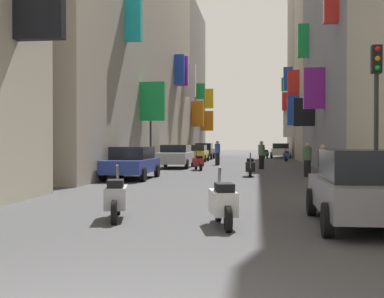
# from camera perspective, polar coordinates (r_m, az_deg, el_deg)

# --- Properties ---
(ground_plane) EXTENTS (140.00, 140.00, 0.00)m
(ground_plane) POSITION_cam_1_polar(r_m,az_deg,el_deg) (34.38, 4.78, -1.96)
(ground_plane) COLOR #424244
(building_left_mid_b) EXTENTS (7.36, 31.34, 20.66)m
(building_left_mid_b) POSITION_cam_1_polar(r_m,az_deg,el_deg) (36.05, -8.49, 14.71)
(building_left_mid_b) COLOR #9E9384
(building_left_mid_b) RESTS_ON ground
(building_left_mid_c) EXTENTS (7.36, 14.96, 16.39)m
(building_left_mid_c) POSITION_cam_1_polar(r_m,az_deg,el_deg) (57.98, -2.23, 7.25)
(building_left_mid_c) COLOR slate
(building_left_mid_c) RESTS_ON ground
(building_right_mid_a) EXTENTS (7.31, 20.77, 18.85)m
(building_right_mid_a) POSITION_cam_1_polar(r_m,az_deg,el_deg) (33.62, 18.81, 14.12)
(building_right_mid_a) COLOR gray
(building_right_mid_a) RESTS_ON ground
(building_right_mid_b) EXTENTS (7.24, 9.71, 21.84)m
(building_right_mid_b) POSITION_cam_1_polar(r_m,az_deg,el_deg) (48.63, 15.11, 11.72)
(building_right_mid_b) COLOR #BCB29E
(building_right_mid_b) RESTS_ON ground
(building_right_mid_c) EXTENTS (7.00, 12.18, 21.83)m
(building_right_mid_c) POSITION_cam_1_polar(r_m,az_deg,el_deg) (59.32, 13.64, 9.74)
(building_right_mid_c) COLOR #9E9384
(building_right_mid_c) RESTS_ON ground
(parked_car_grey) EXTENTS (2.03, 4.08, 1.48)m
(parked_car_grey) POSITION_cam_1_polar(r_m,az_deg,el_deg) (10.60, 18.67, -3.90)
(parked_car_grey) COLOR slate
(parked_car_grey) RESTS_ON ground
(parked_car_black) EXTENTS (1.88, 4.25, 1.53)m
(parked_car_black) POSITION_cam_1_polar(r_m,az_deg,el_deg) (50.04, 1.31, -0.19)
(parked_car_black) COLOR black
(parked_car_black) RESTS_ON ground
(parked_car_yellow) EXTENTS (1.93, 4.04, 1.39)m
(parked_car_yellow) POSITION_cam_1_polar(r_m,az_deg,el_deg) (43.65, 0.46, -0.41)
(parked_car_yellow) COLOR gold
(parked_car_yellow) RESTS_ON ground
(parked_car_silver) EXTENTS (2.00, 4.44, 1.45)m
(parked_car_silver) POSITION_cam_1_polar(r_m,az_deg,el_deg) (32.94, -1.79, -0.73)
(parked_car_silver) COLOR #B7B7BC
(parked_car_silver) RESTS_ON ground
(parked_car_blue) EXTENTS (1.90, 4.43, 1.42)m
(parked_car_blue) POSITION_cam_1_polar(r_m,az_deg,el_deg) (23.14, -6.60, -1.42)
(parked_car_blue) COLOR navy
(parked_car_blue) RESTS_ON ground
(parked_car_white) EXTENTS (1.97, 4.11, 1.50)m
(parked_car_white) POSITION_cam_1_polar(r_m,az_deg,el_deg) (54.05, 9.63, -0.14)
(parked_car_white) COLOR white
(parked_car_white) RESTS_ON ground
(scooter_blue) EXTENTS (0.61, 1.77, 1.13)m
(scooter_blue) POSITION_cam_1_polar(r_m,az_deg,el_deg) (45.10, 10.27, -0.73)
(scooter_blue) COLOR #2D4CAD
(scooter_blue) RESTS_ON ground
(scooter_silver) EXTENTS (0.66, 1.84, 1.13)m
(scooter_silver) POSITION_cam_1_polar(r_m,az_deg,el_deg) (11.11, -8.29, -5.26)
(scooter_silver) COLOR #ADADB2
(scooter_silver) RESTS_ON ground
(scooter_white) EXTENTS (0.65, 1.80, 1.13)m
(scooter_white) POSITION_cam_1_polar(r_m,az_deg,el_deg) (10.10, 3.40, -5.86)
(scooter_white) COLOR silver
(scooter_white) RESTS_ON ground
(scooter_green) EXTENTS (0.63, 1.97, 1.13)m
(scooter_green) POSITION_cam_1_polar(r_m,az_deg,el_deg) (52.64, 8.06, -0.52)
(scooter_green) COLOR #287F3D
(scooter_green) RESTS_ON ground
(scooter_black) EXTENTS (0.48, 1.83, 1.13)m
(scooter_black) POSITION_cam_1_polar(r_m,az_deg,el_deg) (24.86, 6.37, -1.93)
(scooter_black) COLOR black
(scooter_black) RESTS_ON ground
(scooter_red) EXTENTS (0.78, 1.94, 1.13)m
(scooter_red) POSITION_cam_1_polar(r_m,az_deg,el_deg) (30.08, 0.70, -1.46)
(scooter_red) COLOR red
(scooter_red) RESTS_ON ground
(pedestrian_crossing) EXTENTS (0.53, 0.53, 1.70)m
(pedestrian_crossing) POSITION_cam_1_polar(r_m,az_deg,el_deg) (31.82, 7.59, -0.65)
(pedestrian_crossing) COLOR black
(pedestrian_crossing) RESTS_ON ground
(pedestrian_near_left) EXTENTS (0.44, 0.44, 1.75)m
(pedestrian_near_left) POSITION_cam_1_polar(r_m,az_deg,el_deg) (36.67, 2.80, -0.42)
(pedestrian_near_left) COLOR black
(pedestrian_near_left) RESTS_ON ground
(pedestrian_near_right) EXTENTS (0.54, 0.54, 1.61)m
(pedestrian_near_right) POSITION_cam_1_polar(r_m,az_deg,el_deg) (24.94, 12.49, -1.17)
(pedestrian_near_right) COLOR black
(pedestrian_near_right) RESTS_ON ground
(pedestrian_mid_street) EXTENTS (0.52, 0.52, 1.54)m
(pedestrian_mid_street) POSITION_cam_1_polar(r_m,az_deg,el_deg) (19.70, 14.13, -1.79)
(pedestrian_mid_street) COLOR #252525
(pedestrian_mid_street) RESTS_ON ground
(traffic_light_near_corner) EXTENTS (0.26, 0.34, 4.22)m
(traffic_light_near_corner) POSITION_cam_1_polar(r_m,az_deg,el_deg) (14.88, 19.50, 5.54)
(traffic_light_near_corner) COLOR #2D2D2D
(traffic_light_near_corner) RESTS_ON ground
(traffic_light_far_corner) EXTENTS (0.26, 0.34, 4.08)m
(traffic_light_far_corner) POSITION_cam_1_polar(r_m,az_deg,el_deg) (29.97, -4.55, 2.99)
(traffic_light_far_corner) COLOR #2D2D2D
(traffic_light_far_corner) RESTS_ON ground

